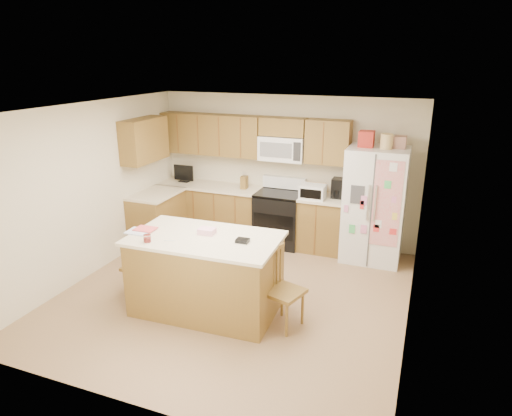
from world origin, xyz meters
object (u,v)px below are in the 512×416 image
at_px(windsor_chair_back, 236,257).
at_px(windsor_chair_right, 283,291).
at_px(island, 206,274).
at_px(windsor_chair_left, 140,266).
at_px(stove, 279,217).
at_px(refrigerator, 375,204).

bearing_deg(windsor_chair_back, windsor_chair_right, -38.05).
relative_size(island, windsor_chair_right, 1.97).
relative_size(windsor_chair_left, windsor_chair_right, 0.91).
height_order(stove, island, stove).
distance_m(stove, windsor_chair_back, 1.70).
bearing_deg(stove, windsor_chair_back, -92.52).
relative_size(refrigerator, windsor_chair_back, 2.18).
distance_m(refrigerator, windsor_chair_left, 3.63).
distance_m(island, windsor_chair_back, 0.73).
relative_size(windsor_chair_back, windsor_chair_right, 0.96).
xyz_separation_m(stove, island, (-0.17, -2.41, 0.03)).
relative_size(stove, windsor_chair_left, 1.27).
distance_m(refrigerator, island, 2.96).
bearing_deg(island, windsor_chair_left, 177.91).
relative_size(island, windsor_chair_left, 2.16).
height_order(stove, windsor_chair_left, stove).
bearing_deg(stove, windsor_chair_left, -116.37).
relative_size(stove, island, 0.59).
bearing_deg(windsor_chair_right, windsor_chair_back, 141.95).
height_order(windsor_chair_left, windsor_chair_right, windsor_chair_right).
bearing_deg(island, windsor_chair_back, 82.23).
xyz_separation_m(stove, refrigerator, (1.57, -0.06, 0.45)).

